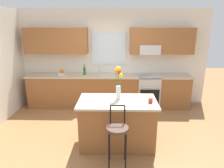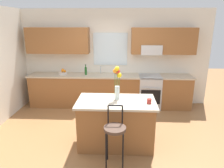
{
  "view_description": "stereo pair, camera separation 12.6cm",
  "coord_description": "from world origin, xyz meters",
  "px_view_note": "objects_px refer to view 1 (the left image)",
  "views": [
    {
      "loc": [
        0.22,
        -3.86,
        2.32
      ],
      "look_at": [
        0.12,
        0.55,
        1.0
      ],
      "focal_mm": 32.89,
      "sensor_mm": 36.0,
      "label": 1
    },
    {
      "loc": [
        0.34,
        -3.85,
        2.32
      ],
      "look_at": [
        0.12,
        0.55,
        1.0
      ],
      "focal_mm": 32.89,
      "sensor_mm": 36.0,
      "label": 2
    }
  ],
  "objects_px": {
    "flower_vase": "(118,81)",
    "mug_ceramic": "(150,101)",
    "bar_stool_near": "(117,131)",
    "fruit_bowl_oranges": "(61,73)",
    "oven_range": "(148,91)",
    "bottle_olive_oil": "(84,71)",
    "kitchen_island": "(117,123)"
  },
  "relations": [
    {
      "from": "flower_vase",
      "to": "fruit_bowl_oranges",
      "type": "distance_m",
      "value": 2.48
    },
    {
      "from": "flower_vase",
      "to": "mug_ceramic",
      "type": "bearing_deg",
      "value": -17.67
    },
    {
      "from": "flower_vase",
      "to": "bottle_olive_oil",
      "type": "relative_size",
      "value": 2.21
    },
    {
      "from": "oven_range",
      "to": "flower_vase",
      "type": "distance_m",
      "value": 2.21
    },
    {
      "from": "bar_stool_near",
      "to": "flower_vase",
      "type": "height_order",
      "value": "flower_vase"
    },
    {
      "from": "mug_ceramic",
      "to": "fruit_bowl_oranges",
      "type": "bearing_deg",
      "value": 136.16
    },
    {
      "from": "fruit_bowl_oranges",
      "to": "oven_range",
      "type": "bearing_deg",
      "value": -0.65
    },
    {
      "from": "kitchen_island",
      "to": "mug_ceramic",
      "type": "relative_size",
      "value": 16.36
    },
    {
      "from": "flower_vase",
      "to": "fruit_bowl_oranges",
      "type": "height_order",
      "value": "flower_vase"
    },
    {
      "from": "bar_stool_near",
      "to": "flower_vase",
      "type": "bearing_deg",
      "value": 88.77
    },
    {
      "from": "oven_range",
      "to": "flower_vase",
      "type": "height_order",
      "value": "flower_vase"
    },
    {
      "from": "bottle_olive_oil",
      "to": "kitchen_island",
      "type": "bearing_deg",
      "value": -65.12
    },
    {
      "from": "oven_range",
      "to": "kitchen_island",
      "type": "distance_m",
      "value": 2.13
    },
    {
      "from": "mug_ceramic",
      "to": "fruit_bowl_oranges",
      "type": "relative_size",
      "value": 0.37
    },
    {
      "from": "kitchen_island",
      "to": "flower_vase",
      "type": "relative_size",
      "value": 2.29
    },
    {
      "from": "flower_vase",
      "to": "fruit_bowl_oranges",
      "type": "xyz_separation_m",
      "value": [
        -1.58,
        1.89,
        -0.32
      ]
    },
    {
      "from": "kitchen_island",
      "to": "fruit_bowl_oranges",
      "type": "xyz_separation_m",
      "value": [
        -1.56,
        1.97,
        0.51
      ]
    },
    {
      "from": "oven_range",
      "to": "bar_stool_near",
      "type": "bearing_deg",
      "value": -108.9
    },
    {
      "from": "mug_ceramic",
      "to": "flower_vase",
      "type": "bearing_deg",
      "value": 162.33
    },
    {
      "from": "kitchen_island",
      "to": "bottle_olive_oil",
      "type": "distance_m",
      "value": 2.24
    },
    {
      "from": "oven_range",
      "to": "kitchen_island",
      "type": "xyz_separation_m",
      "value": [
        -0.88,
        -1.94,
        0.0
      ]
    },
    {
      "from": "kitchen_island",
      "to": "mug_ceramic",
      "type": "distance_m",
      "value": 0.79
    },
    {
      "from": "kitchen_island",
      "to": "bottle_olive_oil",
      "type": "bearing_deg",
      "value": 114.88
    },
    {
      "from": "flower_vase",
      "to": "kitchen_island",
      "type": "bearing_deg",
      "value": -100.63
    },
    {
      "from": "fruit_bowl_oranges",
      "to": "bottle_olive_oil",
      "type": "height_order",
      "value": "bottle_olive_oil"
    },
    {
      "from": "kitchen_island",
      "to": "bar_stool_near",
      "type": "distance_m",
      "value": 0.65
    },
    {
      "from": "bar_stool_near",
      "to": "bottle_olive_oil",
      "type": "distance_m",
      "value": 2.78
    },
    {
      "from": "flower_vase",
      "to": "mug_ceramic",
      "type": "xyz_separation_m",
      "value": [
        0.58,
        -0.19,
        -0.32
      ]
    },
    {
      "from": "bottle_olive_oil",
      "to": "oven_range",
      "type": "bearing_deg",
      "value": -0.79
    },
    {
      "from": "oven_range",
      "to": "bar_stool_near",
      "type": "height_order",
      "value": "bar_stool_near"
    },
    {
      "from": "mug_ceramic",
      "to": "bottle_olive_oil",
      "type": "relative_size",
      "value": 0.31
    },
    {
      "from": "flower_vase",
      "to": "bar_stool_near",
      "type": "bearing_deg",
      "value": -91.23
    }
  ]
}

